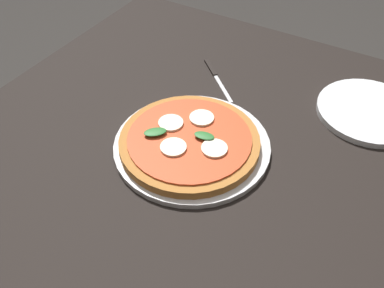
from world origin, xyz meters
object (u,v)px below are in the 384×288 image
object	(u,v)px
serving_tray	(192,145)
pizza	(189,141)
dining_table	(216,184)
knife	(215,75)
plate_white	(369,111)

from	to	relation	value
serving_tray	pizza	size ratio (longest dim) A/B	1.13
dining_table	knife	size ratio (longest dim) A/B	7.79
pizza	dining_table	bearing A→B (deg)	-154.19
serving_tray	plate_white	xyz separation A→B (m)	(-0.29, -0.30, 0.00)
dining_table	knife	bearing A→B (deg)	-60.19
pizza	plate_white	bearing A→B (deg)	-133.61
serving_tray	knife	size ratio (longest dim) A/B	2.26
dining_table	pizza	size ratio (longest dim) A/B	3.88
pizza	knife	xyz separation A→B (m)	(0.08, -0.26, -0.02)
pizza	plate_white	world-z (taller)	pizza
serving_tray	pizza	xyz separation A→B (m)	(0.00, 0.01, 0.02)
dining_table	plate_white	world-z (taller)	plate_white
dining_table	pizza	world-z (taller)	pizza
dining_table	knife	world-z (taller)	knife
knife	plate_white	bearing A→B (deg)	-173.24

